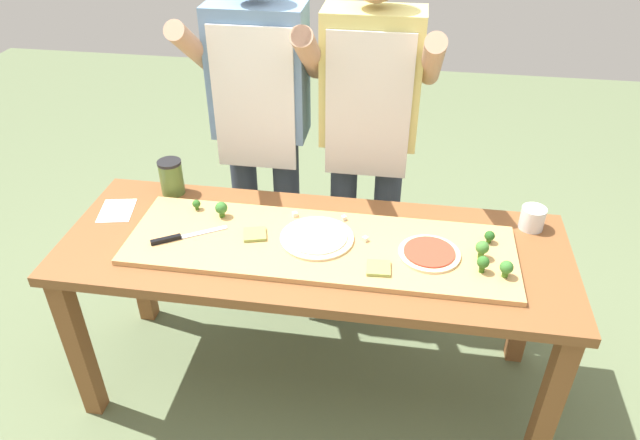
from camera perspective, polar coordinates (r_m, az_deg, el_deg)
name	(u,v)px	position (r m, az deg, el deg)	size (l,w,h in m)	color
ground_plane	(315,380)	(2.67, -0.53, -15.28)	(8.00, 8.00, 0.00)	#60704C
prep_table	(314,265)	(2.22, -0.62, -4.42)	(1.87, 0.68, 0.74)	brown
cutting_board	(320,245)	(2.14, -0.03, -2.48)	(1.41, 0.43, 0.02)	tan
chefs_knife	(179,237)	(2.21, -13.57, -1.63)	(0.25, 0.17, 0.02)	#B7BABF
pizza_whole_tomato_red	(429,253)	(2.11, 10.56, -3.18)	(0.22, 0.22, 0.02)	beige
pizza_whole_white_garlic	(317,237)	(2.15, -0.31, -1.70)	(0.27, 0.27, 0.02)	beige
pizza_slice_far_right	(255,234)	(2.18, -6.35, -1.39)	(0.08, 0.08, 0.01)	#899E4C
pizza_slice_near_right	(379,268)	(2.02, 5.71, -4.68)	(0.08, 0.08, 0.01)	#899E4C
broccoli_floret_back_mid	(482,248)	(2.11, 15.47, -2.65)	(0.05, 0.05, 0.07)	#487A23
broccoli_floret_center_left	(506,268)	(2.06, 17.65, -4.45)	(0.05, 0.05, 0.06)	#3F7220
broccoli_floret_front_right	(483,263)	(2.05, 15.55, -4.03)	(0.04, 0.04, 0.06)	#366618
broccoli_floret_back_right	(196,204)	(2.35, -11.91, 1.52)	(0.03, 0.03, 0.04)	#366618
broccoli_floret_center_right	(490,236)	(2.21, 16.14, -1.52)	(0.04, 0.04, 0.05)	#2C5915
broccoli_floret_front_mid	(221,208)	(2.28, -9.56, 1.12)	(0.05, 0.05, 0.06)	#3F7220
cheese_crumble_a	(365,239)	(2.14, 4.41, -1.85)	(0.02, 0.02, 0.02)	silver
cheese_crumble_b	(295,214)	(2.27, -2.46, 0.55)	(0.02, 0.02, 0.02)	white
cheese_crumble_c	(344,218)	(2.25, 2.34, 0.20)	(0.02, 0.02, 0.02)	silver
flour_cup	(532,219)	(2.37, 19.91, 0.07)	(0.09, 0.09, 0.09)	white
sauce_jar	(171,177)	(2.50, -14.23, 4.06)	(0.10, 0.10, 0.15)	#517033
recipe_note	(117,211)	(2.48, -19.13, 0.88)	(0.13, 0.17, 0.00)	white
cook_left	(260,113)	(2.57, -5.81, 10.31)	(0.54, 0.39, 1.67)	#333847
cook_right	(369,120)	(2.50, 4.78, 9.66)	(0.54, 0.39, 1.67)	#333847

